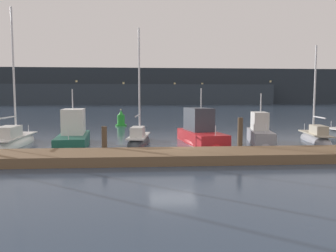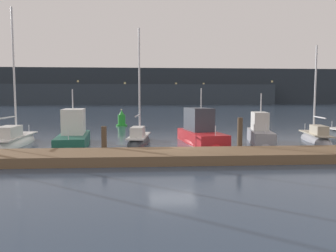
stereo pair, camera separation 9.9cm
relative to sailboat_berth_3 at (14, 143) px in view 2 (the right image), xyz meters
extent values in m
plane|color=#2D3D51|center=(9.89, -3.93, -0.12)|extent=(400.00, 400.00, 0.00)
cube|color=brown|center=(9.89, -5.83, 0.10)|extent=(42.66, 2.80, 0.45)
cylinder|color=#4C3D2D|center=(6.26, -4.18, 0.64)|extent=(0.28, 0.28, 1.53)
cylinder|color=#4C3D2D|center=(13.51, -4.18, 0.85)|extent=(0.28, 0.28, 1.96)
ellipsoid|color=white|center=(0.00, 0.06, -0.12)|extent=(1.84, 6.55, 1.47)
cube|color=silver|center=(0.00, 0.06, 0.42)|extent=(1.54, 5.50, 0.08)
cube|color=silver|center=(0.02, -0.72, 0.80)|extent=(1.06, 2.11, 0.69)
cylinder|color=silver|center=(-0.01, 0.58, 4.53)|extent=(0.12, 0.12, 8.23)
cylinder|color=silver|center=(0.02, -0.99, 1.69)|extent=(0.16, 3.14, 0.09)
cylinder|color=silver|center=(-0.07, 3.06, 0.67)|extent=(0.04, 0.04, 0.50)
ellipsoid|color=#195647|center=(3.86, -0.41, -0.12)|extent=(2.57, 6.17, 1.39)
cube|color=#195647|center=(3.86, -0.41, 0.22)|extent=(2.35, 5.56, 0.69)
cube|color=silver|center=(3.80, 0.19, 1.37)|extent=(1.59, 2.77, 1.60)
cube|color=black|center=(3.67, 1.38, 1.61)|extent=(1.19, 0.42, 0.71)
cylinder|color=silver|center=(3.85, -0.29, 2.80)|extent=(0.07, 0.07, 1.27)
cylinder|color=silver|center=(4.14, -2.91, 0.87)|extent=(0.04, 0.04, 0.60)
ellipsoid|color=#2D3338|center=(8.00, 0.47, -0.12)|extent=(1.91, 5.25, 1.25)
cube|color=silver|center=(8.00, 0.47, 0.35)|extent=(1.61, 4.41, 0.08)
cube|color=silver|center=(7.93, -0.14, 0.70)|extent=(0.99, 1.72, 0.62)
cylinder|color=silver|center=(8.05, 0.88, 3.93)|extent=(0.12, 0.12, 7.16)
cylinder|color=silver|center=(7.93, -0.15, 1.73)|extent=(0.32, 2.06, 0.09)
cylinder|color=silver|center=(8.26, 2.81, 0.60)|extent=(0.04, 0.04, 0.50)
ellipsoid|color=red|center=(12.14, 0.00, -0.12)|extent=(2.96, 6.22, 1.33)
cube|color=red|center=(12.14, 0.00, 0.27)|extent=(2.70, 5.61, 0.79)
cube|color=#333842|center=(12.05, 0.59, 1.43)|extent=(1.78, 2.82, 1.53)
cube|color=black|center=(11.86, 1.77, 1.66)|extent=(1.25, 0.48, 0.68)
cylinder|color=silver|center=(12.12, 0.11, 2.86)|extent=(0.07, 0.07, 1.33)
cylinder|color=silver|center=(12.54, -2.48, 0.97)|extent=(0.04, 0.04, 0.60)
ellipsoid|color=gray|center=(16.04, -0.34, -0.12)|extent=(2.30, 5.01, 1.29)
cube|color=gray|center=(16.04, -0.34, 0.31)|extent=(2.09, 4.52, 0.86)
cube|color=silver|center=(16.13, 0.13, 1.33)|extent=(1.33, 2.27, 1.19)
cube|color=black|center=(16.32, 1.08, 1.51)|extent=(0.85, 0.40, 0.53)
cylinder|color=silver|center=(16.06, -0.25, 2.55)|extent=(0.07, 0.07, 1.25)
cylinder|color=silver|center=(15.64, -2.33, 1.04)|extent=(0.04, 0.04, 0.60)
ellipsoid|color=gray|center=(20.20, 0.36, -0.12)|extent=(2.21, 5.54, 1.23)
cube|color=#A39984|center=(20.20, 0.36, 0.41)|extent=(1.86, 4.66, 0.08)
cube|color=#A39984|center=(20.08, -0.27, 0.74)|extent=(1.05, 1.84, 0.58)
cylinder|color=silver|center=(20.28, 0.79, 3.46)|extent=(0.12, 0.12, 6.10)
cylinder|color=silver|center=(20.07, -0.34, 1.58)|extent=(0.51, 2.26, 0.09)
cylinder|color=silver|center=(20.66, 2.81, 0.66)|extent=(0.04, 0.04, 0.50)
cylinder|color=silver|center=(23.60, 4.17, 0.75)|extent=(0.04, 0.04, 0.50)
cylinder|color=green|center=(5.92, 13.58, -0.04)|extent=(1.17, 1.17, 0.16)
cylinder|color=green|center=(5.92, 13.58, 0.55)|extent=(0.78, 0.78, 1.03)
cone|color=green|center=(5.92, 13.58, 1.32)|extent=(0.55, 0.55, 0.50)
sphere|color=#F9EAB7|center=(5.92, 13.58, 1.62)|extent=(0.16, 0.16, 0.16)
cube|color=#232B33|center=(9.89, 126.04, 7.61)|extent=(240.00, 16.00, 15.46)
cube|color=#2C363F|center=(-9.91, 116.04, 4.05)|extent=(144.00, 10.00, 8.35)
cube|color=#F4DB8C|center=(33.42, 117.99, 8.67)|extent=(0.80, 0.10, 0.80)
cube|color=#F4DB8C|center=(36.61, 117.99, 4.83)|extent=(0.80, 0.10, 0.80)
cube|color=#F4DB8C|center=(-19.18, 117.99, 2.08)|extent=(0.80, 0.10, 0.80)
cube|color=#F4DB8C|center=(-10.77, 117.99, 3.24)|extent=(0.80, 0.10, 0.80)
cube|color=#F4DB8C|center=(-45.63, 117.99, 5.14)|extent=(0.80, 0.10, 0.80)
cube|color=#F4DB8C|center=(40.19, 117.99, 6.81)|extent=(0.80, 0.10, 0.80)
cube|color=#F4DB8C|center=(21.57, 117.99, 8.75)|extent=(0.80, 0.10, 0.80)
cube|color=#F4DB8C|center=(63.39, 117.99, 9.81)|extent=(0.80, 0.10, 0.80)
cube|color=#F4DB8C|center=(-0.41, 117.99, 3.17)|extent=(0.80, 0.10, 0.80)
cube|color=#F4DB8C|center=(54.01, 117.99, 4.86)|extent=(0.80, 0.10, 0.80)
cube|color=#F4DB8C|center=(35.66, 117.99, 7.36)|extent=(0.80, 0.10, 0.80)
cube|color=#F4DB8C|center=(-0.05, 117.99, 8.91)|extent=(0.80, 0.10, 0.80)
cube|color=#F4DB8C|center=(-19.45, 117.99, 9.62)|extent=(0.80, 0.10, 0.80)
cube|color=#F4DB8C|center=(-20.72, 117.99, 6.21)|extent=(0.80, 0.10, 0.80)
camera|label=1|loc=(8.33, -21.38, 2.92)|focal=35.00mm
camera|label=2|loc=(8.43, -21.38, 2.92)|focal=35.00mm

